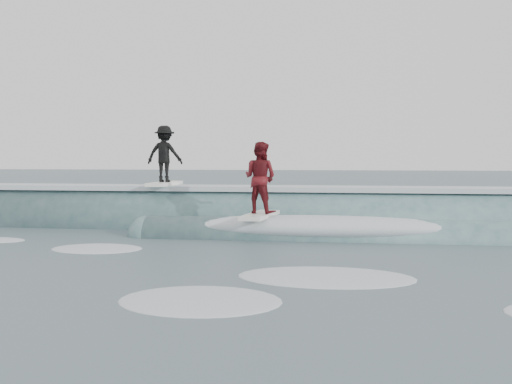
# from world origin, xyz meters

# --- Properties ---
(ground) EXTENTS (160.00, 160.00, 0.00)m
(ground) POSITION_xyz_m (0.00, 0.00, 0.00)
(ground) COLOR #3D4F59
(ground) RESTS_ON ground
(breaking_wave) EXTENTS (21.73, 3.93, 2.29)m
(breaking_wave) POSITION_xyz_m (0.25, 5.08, 0.04)
(breaking_wave) COLOR #3C6165
(breaking_wave) RESTS_ON ground
(surfer_black) EXTENTS (1.12, 2.01, 1.78)m
(surfer_black) POSITION_xyz_m (-2.90, 5.39, 2.08)
(surfer_black) COLOR white
(surfer_black) RESTS_ON ground
(surfer_red) EXTENTS (1.08, 2.06, 1.91)m
(surfer_red) POSITION_xyz_m (0.27, 3.19, 1.45)
(surfer_red) COLOR white
(surfer_red) RESTS_ON ground
(whitewater) EXTENTS (15.22, 6.71, 0.10)m
(whitewater) POSITION_xyz_m (1.76, -1.23, 0.00)
(whitewater) COLOR silver
(whitewater) RESTS_ON ground
(far_swells) EXTENTS (35.35, 8.65, 0.80)m
(far_swells) POSITION_xyz_m (0.17, 17.65, 0.00)
(far_swells) COLOR #3C6165
(far_swells) RESTS_ON ground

